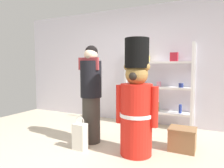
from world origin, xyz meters
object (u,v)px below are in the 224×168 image
shopping_bag (80,136)px  display_crate (182,139)px  merchandise_shelf (158,85)px  person_shopper (91,93)px  teddy_bear_guard (136,104)px

shopping_bag → display_crate: (1.41, 0.66, -0.03)m
merchandise_shelf → shopping_bag: bearing=-113.5°
person_shopper → teddy_bear_guard: bearing=-8.5°
person_shopper → merchandise_shelf: bearing=61.3°
merchandise_shelf → teddy_bear_guard: merchandise_shelf is taller
person_shopper → shopping_bag: (0.01, -0.34, -0.63)m
merchandise_shelf → shopping_bag: size_ratio=3.36×
merchandise_shelf → shopping_bag: (-0.76, -1.75, -0.68)m
merchandise_shelf → person_shopper: size_ratio=1.07×
person_shopper → shopping_bag: size_ratio=3.13×
merchandise_shelf → shopping_bag: 2.03m
teddy_bear_guard → shopping_bag: bearing=-165.3°
shopping_bag → teddy_bear_guard: bearing=14.7°
person_shopper → shopping_bag: person_shopper is taller
teddy_bear_guard → display_crate: teddy_bear_guard is taller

